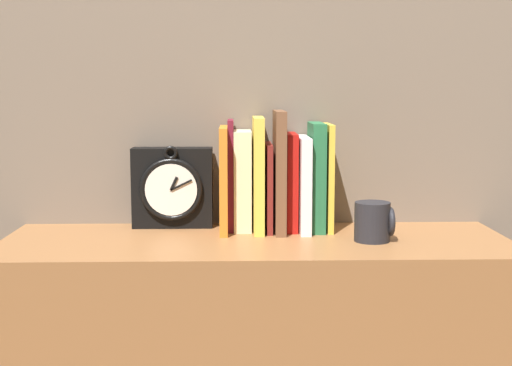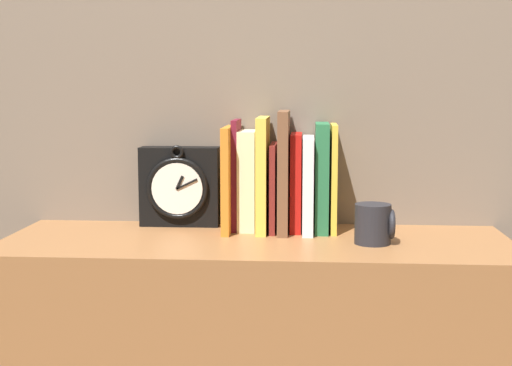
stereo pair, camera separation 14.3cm
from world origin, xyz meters
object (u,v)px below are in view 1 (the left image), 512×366
Objects in this scene: mug at (374,222)px; book_slot5_brown at (279,171)px; book_slot6_red at (291,181)px; book_slot8_green at (316,176)px; clock at (172,188)px; book_slot3_yellow at (258,174)px; book_slot0_orange at (224,179)px; book_slot1_maroon at (231,175)px; book_slot4_maroon at (269,187)px; book_slot7_white at (303,184)px; book_slot9_yellow at (328,177)px; book_slot2_cream at (242,180)px.

book_slot5_brown is at bearing 147.91° from mug.
book_slot8_green reaches higher than book_slot6_red.
book_slot8_green is at bearing -5.86° from clock.
book_slot3_yellow is 0.95× the size of book_slot5_brown.
book_slot0_orange is at bearing -176.71° from book_slot8_green.
clock is 0.13m from book_slot1_maroon.
book_slot7_white reaches higher than book_slot4_maroon.
book_slot0_orange reaches higher than book_slot7_white.
mug is (0.10, -0.13, -0.08)m from book_slot8_green.
book_slot5_brown is at bearing -177.81° from book_slot7_white.
book_slot9_yellow is at bearing 3.33° from book_slot0_orange.
book_slot2_cream reaches higher than mug.
book_slot5_brown reaches higher than book_slot2_cream.
mug is at bearing -25.52° from book_slot1_maroon.
book_slot2_cream is at bearing -8.70° from clock.
book_slot9_yellow is at bearing -2.18° from book_slot2_cream.
book_slot9_yellow is at bearing 3.82° from book_slot3_yellow.
clock is at bearing 173.86° from book_slot6_red.
book_slot9_yellow reaches higher than book_slot6_red.
book_slot0_orange is 0.20m from book_slot8_green.
book_slot4_maroon is at bearing -178.34° from book_slot9_yellow.
clock is 2.31× the size of mug.
book_slot3_yellow reaches higher than clock.
clock is 0.29m from book_slot7_white.
book_slot9_yellow reaches higher than mug.
book_slot5_brown is 0.04m from book_slot6_red.
book_slot7_white is 0.03m from book_slot8_green.
book_slot1_maroon is 0.97× the size of book_slot3_yellow.
book_slot4_maroon is 0.73× the size of book_slot5_brown.
book_slot3_yellow reaches higher than book_slot4_maroon.
clock is 0.32m from book_slot8_green.
book_slot7_white is (0.07, -0.01, 0.01)m from book_slot4_maroon.
book_slot1_maroon is 0.92× the size of book_slot5_brown.
book_slot5_brown is at bearing -3.97° from book_slot3_yellow.
mug is at bearing -51.03° from book_slot8_green.
book_slot6_red is 2.64× the size of mug.
book_slot4_maroon is 0.11m from book_slot8_green.
book_slot1_maroon reaches higher than book_slot9_yellow.
book_slot0_orange is (0.11, -0.04, 0.02)m from clock.
book_slot1_maroon is 1.11× the size of book_slot2_cream.
book_slot3_yellow reaches higher than book_slot0_orange.
book_slot8_green is 0.18m from mug.
book_slot5_brown is 0.11m from book_slot9_yellow.
book_slot0_orange is 0.15m from book_slot6_red.
book_slot3_yellow is 1.21× the size of book_slot7_white.
book_slot2_cream is 0.13m from book_slot7_white.
book_slot2_cream is 1.14× the size of book_slot4_maroon.
book_slot5_brown is at bearing -12.07° from book_slot1_maroon.
book_slot7_white is (0.17, 0.00, -0.01)m from book_slot0_orange.
book_slot9_yellow is (0.21, -0.01, -0.00)m from book_slot1_maroon.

